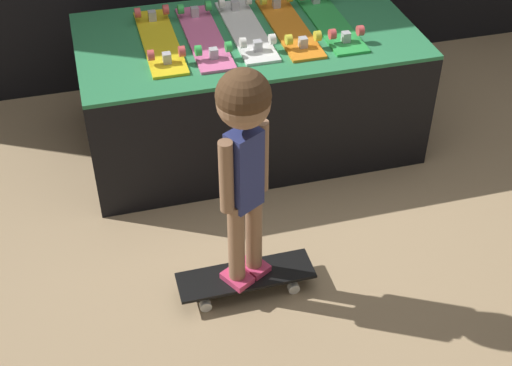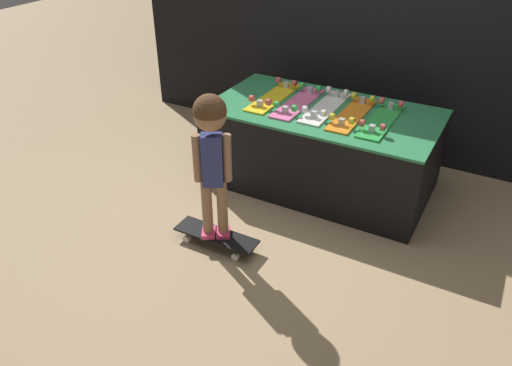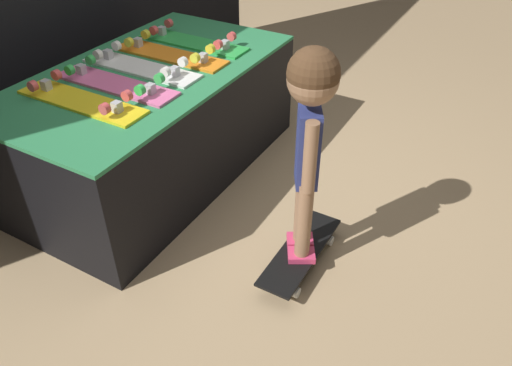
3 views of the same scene
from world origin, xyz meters
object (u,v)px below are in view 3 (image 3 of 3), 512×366
child (310,121)px  skateboard_on_floor (300,253)px  skateboard_pink_on_rack (115,83)px  skateboard_yellow_on_rack (81,100)px  skateboard_white_on_rack (141,66)px  skateboard_orange_on_rack (170,53)px  skateboard_green_on_rack (193,41)px

child → skateboard_on_floor: bearing=-119.4°
skateboard_pink_on_rack → skateboard_yellow_on_rack: bearing=176.5°
skateboard_yellow_on_rack → child: child is taller
skateboard_yellow_on_rack → skateboard_white_on_rack: size_ratio=1.00×
skateboard_yellow_on_rack → skateboard_orange_on_rack: 0.68m
skateboard_white_on_rack → skateboard_orange_on_rack: 0.23m
skateboard_white_on_rack → child: 1.20m
skateboard_pink_on_rack → skateboard_orange_on_rack: same height
skateboard_white_on_rack → skateboard_on_floor: bearing=-104.7°
skateboard_green_on_rack → skateboard_white_on_rack: bearing=176.6°
skateboard_yellow_on_rack → child: 1.17m
child → skateboard_white_on_rack: bearing=45.9°
skateboard_white_on_rack → child: bearing=-104.7°
skateboard_yellow_on_rack → skateboard_pink_on_rack: (0.23, -0.01, 0.00)m
skateboard_white_on_rack → skateboard_green_on_rack: same height
skateboard_yellow_on_rack → skateboard_orange_on_rack: (0.68, -0.02, 0.00)m
skateboard_pink_on_rack → child: size_ratio=0.70×
skateboard_green_on_rack → child: bearing=-123.8°
skateboard_pink_on_rack → skateboard_white_on_rack: size_ratio=1.00×
skateboard_yellow_on_rack → skateboard_pink_on_rack: size_ratio=1.00×
skateboard_pink_on_rack → skateboard_orange_on_rack: bearing=-0.7°
skateboard_pink_on_rack → skateboard_on_floor: 1.29m
skateboard_yellow_on_rack → skateboard_green_on_rack: (0.91, -0.02, 0.00)m
child → skateboard_orange_on_rack: bearing=35.4°
skateboard_white_on_rack → skateboard_pink_on_rack: bearing=-174.8°
skateboard_yellow_on_rack → skateboard_pink_on_rack: bearing=-3.5°
skateboard_yellow_on_rack → skateboard_white_on_rack: bearing=0.9°
skateboard_green_on_rack → skateboard_on_floor: (-0.76, -1.13, -0.61)m
skateboard_on_floor → child: child is taller
skateboard_yellow_on_rack → skateboard_pink_on_rack: same height
skateboard_yellow_on_rack → child: size_ratio=0.70×
skateboard_yellow_on_rack → skateboard_green_on_rack: bearing=-1.3°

